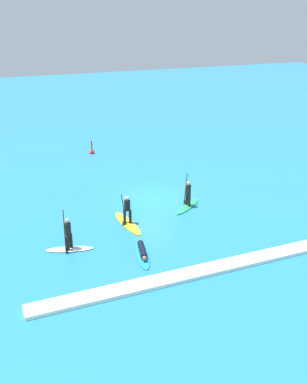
{
  "coord_description": "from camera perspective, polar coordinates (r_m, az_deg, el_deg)",
  "views": [
    {
      "loc": [
        -9.82,
        -24.18,
        11.47
      ],
      "look_at": [
        0.0,
        0.0,
        0.5
      ],
      "focal_mm": 41.06,
      "sensor_mm": 36.0,
      "label": 1
    }
  ],
  "objects": [
    {
      "name": "ground_plane",
      "position": [
        28.51,
        -0.0,
        -0.93
      ],
      "size": [
        120.0,
        120.0,
        0.0
      ],
      "primitive_type": "plane",
      "color": "teal",
      "rests_on": "ground"
    },
    {
      "name": "wave_crest",
      "position": [
        21.49,
        9.01,
        -9.5
      ],
      "size": [
        18.51,
        0.9,
        0.18
      ],
      "primitive_type": "cube",
      "color": "white",
      "rests_on": "ground_plane"
    },
    {
      "name": "surfer_on_yellow_board",
      "position": [
        25.16,
        -3.41,
        -3.22
      ],
      "size": [
        1.0,
        3.3,
        1.99
      ],
      "rotation": [
        0.0,
        0.0,
        4.8
      ],
      "color": "yellow",
      "rests_on": "ground_plane"
    },
    {
      "name": "surfer_on_white_board",
      "position": [
        22.87,
        -10.94,
        -6.26
      ],
      "size": [
        2.48,
        1.22,
        2.33
      ],
      "rotation": [
        0.0,
        0.0,
        2.87
      ],
      "color": "white",
      "rests_on": "ground_plane"
    },
    {
      "name": "surfer_on_blue_board",
      "position": [
        22.23,
        -1.45,
        -7.82
      ],
      "size": [
        1.27,
        3.03,
        0.41
      ],
      "rotation": [
        0.0,
        0.0,
        4.49
      ],
      "color": "#1E8CD1",
      "rests_on": "ground_plane"
    },
    {
      "name": "marker_buoy",
      "position": [
        37.89,
        -7.99,
        5.22
      ],
      "size": [
        0.4,
        0.4,
        1.22
      ],
      "color": "red",
      "rests_on": "ground_plane"
    },
    {
      "name": "surfer_on_green_board",
      "position": [
        27.32,
        4.49,
        -1.08
      ],
      "size": [
        2.57,
        2.14,
        2.15
      ],
      "rotation": [
        0.0,
        0.0,
        0.65
      ],
      "color": "#23B266",
      "rests_on": "ground_plane"
    }
  ]
}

